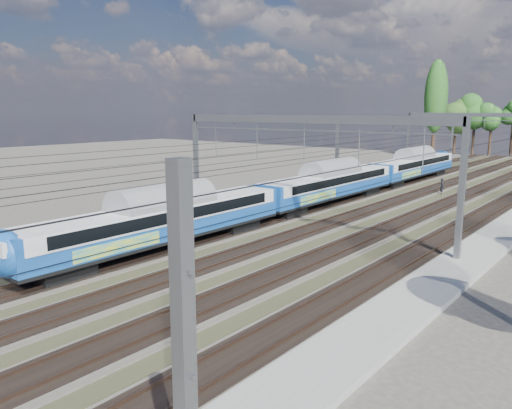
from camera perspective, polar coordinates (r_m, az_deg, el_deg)
The scene contains 7 objects.
track_bed at distance 51.36m, azimuth 14.67°, elevation -0.02°, with size 21.00×130.00×0.34m.
platform at distance 24.60m, azimuth 15.96°, elevation -11.68°, with size 3.00×70.00×0.30m, color gray.
catenary at distance 57.59m, azimuth 18.47°, elevation 7.23°, with size 25.65×130.00×9.00m.
poplar at distance 105.20m, azimuth 19.88°, elevation 11.47°, with size 4.40×4.40×19.04m.
emu_train at distance 49.74m, azimuth 8.30°, elevation 2.85°, with size 3.07×64.99×4.50m.
worker at distance 59.96m, azimuth 20.50°, elevation 1.94°, with size 0.67×0.44×1.83m, color black.
signal_near at distance 63.30m, azimuth 22.95°, elevation 4.42°, with size 0.36×0.33×5.29m.
Camera 1 is at (20.57, -1.14, 9.35)m, focal length 35.00 mm.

